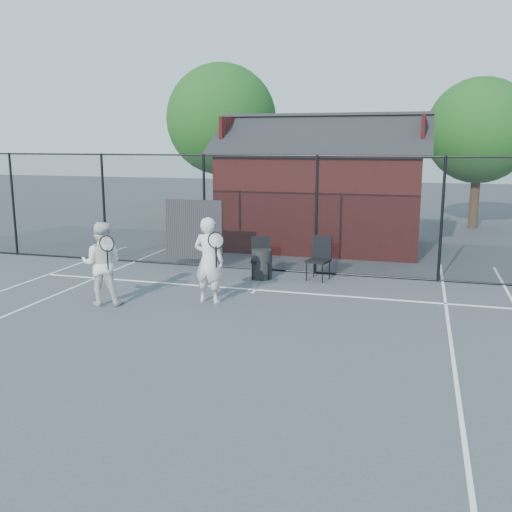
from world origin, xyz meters
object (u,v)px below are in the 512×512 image
(player_front, at_px, (209,260))
(chair_right, at_px, (261,259))
(waste_bin, at_px, (262,264))
(clubhouse, at_px, (323,196))
(chair_left, at_px, (318,259))
(player_back, at_px, (102,264))

(player_front, bearing_deg, chair_right, 78.85)
(player_front, bearing_deg, waste_bin, 78.16)
(player_front, distance_m, waste_bin, 2.45)
(clubhouse, xyz_separation_m, chair_left, (0.69, -4.66, -1.08))
(chair_right, bearing_deg, waste_bin, -14.44)
(chair_left, height_order, waste_bin, chair_left)
(waste_bin, bearing_deg, player_back, -129.61)
(clubhouse, height_order, player_front, clubhouse)
(clubhouse, height_order, waste_bin, clubhouse)
(player_back, height_order, chair_right, player_back)
(clubhouse, relative_size, waste_bin, 8.91)
(player_front, xyz_separation_m, waste_bin, (0.49, 2.34, -0.54))
(clubhouse, height_order, chair_right, clubhouse)
(chair_left, xyz_separation_m, chair_right, (-1.39, -0.24, -0.03))
(player_back, bearing_deg, clubhouse, 68.04)
(chair_right, xyz_separation_m, waste_bin, (0.03, 0.00, -0.13))
(chair_left, distance_m, waste_bin, 1.39)
(waste_bin, bearing_deg, clubhouse, 82.22)
(clubhouse, xyz_separation_m, chair_right, (-0.70, -4.90, -1.11))
(chair_right, bearing_deg, player_back, -143.72)
(clubhouse, relative_size, chair_right, 6.53)
(clubhouse, height_order, player_back, clubhouse)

